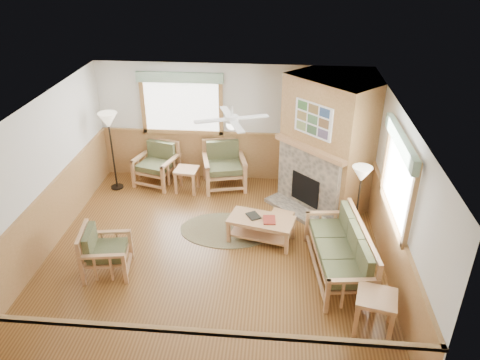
# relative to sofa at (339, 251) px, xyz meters

# --- Properties ---
(floor) EXTENTS (6.00, 6.00, 0.01)m
(floor) POSITION_rel_sofa_xyz_m (-2.15, 0.35, -0.45)
(floor) COLOR brown
(floor) RESTS_ON ground
(ceiling) EXTENTS (6.00, 6.00, 0.01)m
(ceiling) POSITION_rel_sofa_xyz_m (-2.15, 0.35, 2.25)
(ceiling) COLOR white
(ceiling) RESTS_ON floor
(wall_back) EXTENTS (6.00, 0.02, 2.70)m
(wall_back) POSITION_rel_sofa_xyz_m (-2.15, 3.35, 0.90)
(wall_back) COLOR silver
(wall_back) RESTS_ON floor
(wall_front) EXTENTS (6.00, 0.02, 2.70)m
(wall_front) POSITION_rel_sofa_xyz_m (-2.15, -2.65, 0.90)
(wall_front) COLOR silver
(wall_front) RESTS_ON floor
(wall_left) EXTENTS (0.02, 6.00, 2.70)m
(wall_left) POSITION_rel_sofa_xyz_m (-5.15, 0.35, 0.90)
(wall_left) COLOR silver
(wall_left) RESTS_ON floor
(wall_right) EXTENTS (0.02, 6.00, 2.70)m
(wall_right) POSITION_rel_sofa_xyz_m (0.85, 0.35, 0.90)
(wall_right) COLOR silver
(wall_right) RESTS_ON floor
(wainscot) EXTENTS (6.00, 6.00, 1.10)m
(wainscot) POSITION_rel_sofa_xyz_m (-2.15, 0.35, 0.10)
(wainscot) COLOR #9D7140
(wainscot) RESTS_ON floor
(fireplace) EXTENTS (3.11, 3.11, 2.70)m
(fireplace) POSITION_rel_sofa_xyz_m (-0.10, 2.40, 0.90)
(fireplace) COLOR #9D7140
(fireplace) RESTS_ON floor
(window_back) EXTENTS (1.90, 0.16, 1.50)m
(window_back) POSITION_rel_sofa_xyz_m (-3.25, 3.31, 2.08)
(window_back) COLOR white
(window_back) RESTS_ON wall_back
(window_right) EXTENTS (0.16, 1.90, 1.50)m
(window_right) POSITION_rel_sofa_xyz_m (0.81, 0.15, 2.08)
(window_right) COLOR white
(window_right) RESTS_ON wall_right
(ceiling_fan) EXTENTS (1.59, 1.59, 0.36)m
(ceiling_fan) POSITION_rel_sofa_xyz_m (-1.85, 0.65, 2.21)
(ceiling_fan) COLOR white
(ceiling_fan) RESTS_ON ceiling
(sofa) EXTENTS (2.04, 1.04, 0.90)m
(sofa) POSITION_rel_sofa_xyz_m (0.00, 0.00, 0.00)
(sofa) COLOR #B28053
(sofa) RESTS_ON floor
(armchair_back_left) EXTENTS (1.04, 1.04, 0.94)m
(armchair_back_left) POSITION_rel_sofa_xyz_m (-3.83, 2.90, 0.02)
(armchair_back_left) COLOR #B28053
(armchair_back_left) RESTS_ON floor
(armchair_back_right) EXTENTS (1.09, 1.09, 1.01)m
(armchair_back_right) POSITION_rel_sofa_xyz_m (-2.27, 2.89, 0.06)
(armchair_back_right) COLOR #B28053
(armchair_back_right) RESTS_ON floor
(armchair_left) EXTENTS (0.86, 0.86, 0.84)m
(armchair_left) POSITION_rel_sofa_xyz_m (-3.88, -0.31, -0.03)
(armchair_left) COLOR #B28053
(armchair_left) RESTS_ON floor
(coffee_table) EXTENTS (1.30, 0.86, 0.48)m
(coffee_table) POSITION_rel_sofa_xyz_m (-1.33, 0.82, -0.21)
(coffee_table) COLOR #B28053
(coffee_table) RESTS_ON floor
(end_table_chairs) EXTENTS (0.53, 0.51, 0.55)m
(end_table_chairs) POSITION_rel_sofa_xyz_m (-3.07, 2.59, -0.18)
(end_table_chairs) COLOR #B28053
(end_table_chairs) RESTS_ON floor
(end_table_sofa) EXTENTS (0.66, 0.64, 0.62)m
(end_table_sofa) POSITION_rel_sofa_xyz_m (0.40, -1.26, -0.14)
(end_table_sofa) COLOR #B28053
(end_table_sofa) RESTS_ON floor
(footstool) EXTENTS (0.55, 0.55, 0.37)m
(footstool) POSITION_rel_sofa_xyz_m (-0.97, 1.16, -0.26)
(footstool) COLOR #B28053
(footstool) RESTS_ON floor
(braided_rug) EXTENTS (2.29, 2.29, 0.01)m
(braided_rug) POSITION_rel_sofa_xyz_m (-2.01, 1.10, -0.44)
(braided_rug) COLOR brown
(braided_rug) RESTS_ON floor
(floor_lamp_left) EXTENTS (0.52, 0.52, 1.80)m
(floor_lamp_left) POSITION_rel_sofa_xyz_m (-4.70, 2.59, 0.45)
(floor_lamp_left) COLOR black
(floor_lamp_left) RESTS_ON floor
(floor_lamp_right) EXTENTS (0.37, 0.37, 1.55)m
(floor_lamp_right) POSITION_rel_sofa_xyz_m (0.40, 0.98, 0.33)
(floor_lamp_right) COLOR black
(floor_lamp_right) RESTS_ON floor
(book_red) EXTENTS (0.24, 0.32, 0.03)m
(book_red) POSITION_rel_sofa_xyz_m (-1.18, 0.77, 0.06)
(book_red) COLOR maroon
(book_red) RESTS_ON coffee_table
(book_dark) EXTENTS (0.31, 0.33, 0.02)m
(book_dark) POSITION_rel_sofa_xyz_m (-1.48, 0.89, 0.05)
(book_dark) COLOR black
(book_dark) RESTS_ON coffee_table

